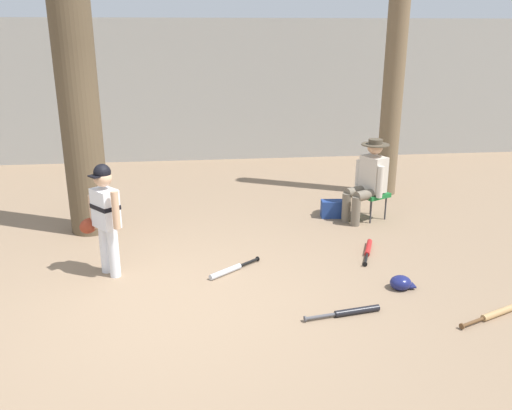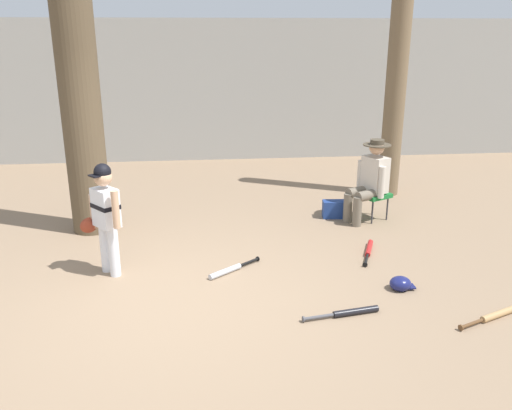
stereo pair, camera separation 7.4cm
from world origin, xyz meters
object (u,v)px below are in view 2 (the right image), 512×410
(seated_spectator, at_px, (370,178))
(handbag_beside_stool, at_px, (334,209))
(bat_aluminum_silver, at_px, (229,270))
(tree_near_player, at_px, (72,18))
(young_ballplayer, at_px, (105,212))
(bat_wood_tan, at_px, (494,316))
(batting_helmet_navy, at_px, (401,284))
(bat_red_barrel, at_px, (369,250))
(tree_behind_spectator, at_px, (396,82))
(bat_black_composite, at_px, (350,312))
(folding_stool, at_px, (373,196))

(seated_spectator, relative_size, handbag_beside_stool, 3.53)
(seated_spectator, bearing_deg, bat_aluminum_silver, -143.32)
(tree_near_player, distance_m, young_ballplayer, 2.59)
(bat_wood_tan, distance_m, batting_helmet_navy, 0.97)
(bat_red_barrel, relative_size, batting_helmet_navy, 2.61)
(young_ballplayer, xyz_separation_m, seated_spectator, (3.51, 1.46, -0.10))
(tree_behind_spectator, xyz_separation_m, young_ballplayer, (-4.27, -2.75, -1.15))
(young_ballplayer, relative_size, bat_red_barrel, 1.81)
(young_ballplayer, height_order, bat_black_composite, young_ballplayer)
(bat_black_composite, bearing_deg, handbag_beside_stool, 79.29)
(young_ballplayer, distance_m, bat_wood_tan, 4.20)
(folding_stool, bearing_deg, handbag_beside_stool, 167.53)
(young_ballplayer, bearing_deg, seated_spectator, 22.53)
(folding_stool, relative_size, seated_spectator, 0.45)
(tree_behind_spectator, height_order, folding_stool, tree_behind_spectator)
(folding_stool, relative_size, bat_wood_tan, 0.75)
(handbag_beside_stool, height_order, bat_black_composite, handbag_beside_stool)
(young_ballplayer, height_order, folding_stool, young_ballplayer)
(bat_red_barrel, xyz_separation_m, bat_black_composite, (-0.66, -1.50, 0.00))
(handbag_beside_stool, distance_m, bat_red_barrel, 1.36)
(handbag_beside_stool, distance_m, bat_black_composite, 2.90)
(bat_black_composite, bearing_deg, tree_behind_spectator, 66.11)
(tree_near_player, height_order, bat_wood_tan, tree_near_player)
(young_ballplayer, distance_m, handbag_beside_stool, 3.51)
(folding_stool, height_order, bat_wood_tan, folding_stool)
(folding_stool, height_order, seated_spectator, seated_spectator)
(tree_near_player, height_order, tree_behind_spectator, tree_near_player)
(batting_helmet_navy, bearing_deg, bat_wood_tan, -45.16)
(folding_stool, bearing_deg, bat_wood_tan, -84.37)
(bat_red_barrel, bearing_deg, tree_near_player, 161.63)
(seated_spectator, xyz_separation_m, bat_aluminum_silver, (-2.14, -1.59, -0.61))
(tree_behind_spectator, relative_size, seated_spectator, 3.65)
(tree_behind_spectator, bearing_deg, bat_wood_tan, -95.21)
(tree_near_player, bearing_deg, bat_wood_tan, -33.82)
(handbag_beside_stool, bearing_deg, bat_wood_tan, -74.63)
(bat_black_composite, relative_size, bat_wood_tan, 1.11)
(tree_near_player, relative_size, handbag_beside_stool, 19.41)
(tree_behind_spectator, distance_m, bat_wood_tan, 4.59)
(handbag_beside_stool, bearing_deg, bat_black_composite, -100.71)
(bat_black_composite, xyz_separation_m, batting_helmet_navy, (0.69, 0.48, 0.04))
(bat_wood_tan, relative_size, batting_helmet_navy, 2.59)
(young_ballplayer, xyz_separation_m, handbag_beside_stool, (3.05, 1.62, -0.61))
(tree_behind_spectator, height_order, young_ballplayer, tree_behind_spectator)
(seated_spectator, relative_size, batting_helmet_navy, 4.33)
(bat_wood_tan, bearing_deg, young_ballplayer, 159.71)
(seated_spectator, xyz_separation_m, bat_black_composite, (-1.00, -2.69, -0.61))
(tree_near_player, xyz_separation_m, bat_aluminum_silver, (1.84, -1.61, -2.79))
(folding_stool, distance_m, batting_helmet_navy, 2.30)
(tree_near_player, xyz_separation_m, seated_spectator, (3.97, -0.02, -2.19))
(tree_behind_spectator, bearing_deg, bat_red_barrel, -114.03)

